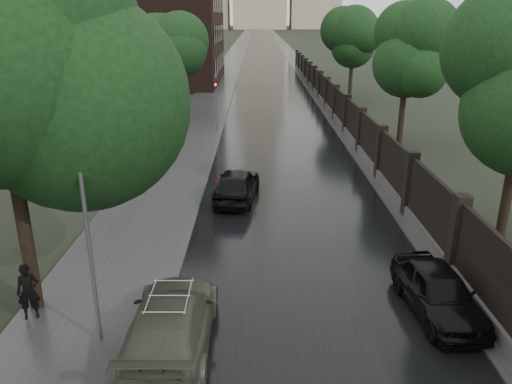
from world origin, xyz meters
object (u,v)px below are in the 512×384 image
pedestrian_umbrella (23,263)px  tree_left_far (171,50)px  tree_right_c (353,46)px  lamp_post (89,248)px  volga_sedan (171,323)px  car_right_near (438,291)px  hatchback_left (237,184)px  traffic_light (216,99)px  tree_right_b (407,64)px

pedestrian_umbrella → tree_left_far: bearing=70.5°
tree_right_c → lamp_post: (-12.90, -38.50, -2.28)m
volga_sedan → car_right_near: bearing=-167.4°
tree_left_far → hatchback_left: bearing=-72.9°
traffic_light → hatchback_left: traffic_light is taller
tree_left_far → hatchback_left: (5.58, -18.10, -4.53)m
volga_sedan → hatchback_left: volga_sedan is taller
tree_right_b → pedestrian_umbrella: bearing=-127.5°
traffic_light → volga_sedan: size_ratio=0.81×
tree_right_b → traffic_light: bearing=165.8°
traffic_light → pedestrian_umbrella: size_ratio=1.65×
tree_left_far → lamp_post: size_ratio=1.45×
volga_sedan → traffic_light: bearing=-88.5°
traffic_light → hatchback_left: size_ratio=0.96×
lamp_post → volga_sedan: 2.66m
traffic_light → hatchback_left: 13.34m
tree_left_far → tree_right_b: bearing=-27.3°
lamp_post → hatchback_left: 10.99m
hatchback_left → volga_sedan: bearing=90.8°
tree_right_c → hatchback_left: size_ratio=1.68×
lamp_post → tree_right_c: bearing=71.5°
tree_right_b → tree_right_c: size_ratio=1.00×
tree_right_b → hatchback_left: tree_right_b is taller
tree_right_b → pedestrian_umbrella: (-15.00, -19.54, -3.18)m
lamp_post → pedestrian_umbrella: 2.48m
tree_right_b → lamp_post: 24.33m
pedestrian_umbrella → tree_right_c: bearing=47.7°
pedestrian_umbrella → volga_sedan: bearing=-36.2°
traffic_light → car_right_near: (7.70, -22.04, -1.74)m
tree_right_b → pedestrian_umbrella: 24.84m
tree_right_b → hatchback_left: bearing=-134.5°
car_right_near → hatchback_left: bearing=117.5°
traffic_light → volga_sedan: bearing=-88.3°
tree_left_far → traffic_light: tree_left_far is taller
tree_left_far → traffic_light: size_ratio=1.85×
tree_right_b → lamp_post: tree_right_b is taller
volga_sedan → tree_right_c: bearing=-106.2°
traffic_light → car_right_near: traffic_light is taller
traffic_light → volga_sedan: 23.70m
tree_right_b → traffic_light: size_ratio=1.75×
car_right_near → tree_left_far: bearing=107.3°
tree_right_c → tree_right_b: bearing=-90.0°
tree_right_c → pedestrian_umbrella: bearing=-111.8°
tree_left_far → tree_right_c: 18.45m
tree_right_b → car_right_near: bearing=-102.1°
traffic_light → hatchback_left: (1.88, -13.10, -1.68)m
lamp_post → hatchback_left: lamp_post is taller
traffic_light → tree_left_far: bearing=126.5°
lamp_post → traffic_light: lamp_post is taller
tree_right_c → traffic_light: (-11.80, -15.01, -2.55)m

